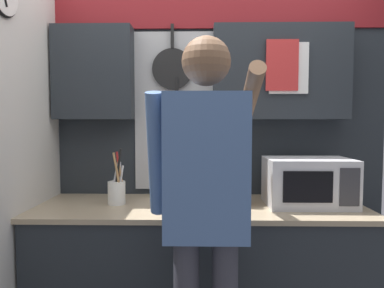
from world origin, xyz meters
The scene contains 7 objects.
base_cabinet_counter centered at (0.00, 0.00, 0.45)m, with size 2.04×0.68×0.90m.
back_wall_unit centered at (0.02, 0.31, 1.45)m, with size 2.61×0.23×2.42m.
side_wall centered at (-1.04, -0.38, 1.22)m, with size 0.07×1.60×2.42m.
microwave centered at (0.68, 0.01, 1.04)m, with size 0.52×0.36×0.29m.
knife_block centered at (0.25, 0.01, 1.00)m, with size 0.13×0.16×0.28m.
utensil_crock centered at (-0.53, 0.01, 0.99)m, with size 0.11×0.11×0.36m.
person centered at (0.02, -0.57, 1.08)m, with size 0.54×0.65×1.80m.
Camera 1 is at (-0.01, -2.12, 1.41)m, focal length 32.00 mm.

